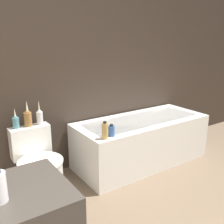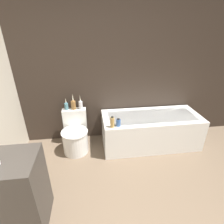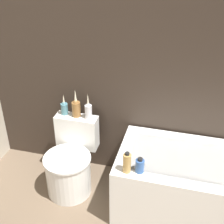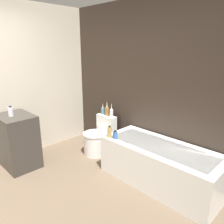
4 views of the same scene
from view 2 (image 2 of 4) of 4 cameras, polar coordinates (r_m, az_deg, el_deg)
The scene contains 9 objects.
wall_back_tiled at distance 3.04m, azimuth -0.67°, elevation 13.86°, with size 6.40×0.06×2.60m.
bathtub at distance 3.21m, azimuth 12.36°, elevation -5.66°, with size 1.69×0.71×0.57m.
toilet at distance 3.07m, azimuth -11.89°, elevation -7.73°, with size 0.44×0.57×0.67m.
vanity_counter at distance 2.20m, azimuth -30.13°, elevation -22.07°, with size 0.65×0.48×0.86m.
vase_gold at distance 3.07m, azimuth -14.70°, elevation 2.07°, with size 0.07×0.07×0.21m.
vase_silver at distance 3.04m, azimuth -12.50°, elevation 2.55°, with size 0.08×0.08×0.28m.
vase_bronze at distance 3.03m, azimuth -10.22°, elevation 2.52°, with size 0.07×0.07×0.26m.
shampoo_bottle_tall at distance 2.63m, azimuth 0.11°, elevation -3.39°, with size 0.06×0.06×0.18m.
shampoo_bottle_short at distance 2.68m, azimuth 2.08°, elevation -3.50°, with size 0.07×0.07×0.13m.
Camera 2 is at (-0.36, -0.62, 1.96)m, focal length 28.00 mm.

